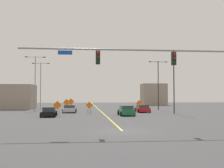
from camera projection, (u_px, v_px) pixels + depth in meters
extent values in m
plane|color=#444447|center=(122.00, 131.00, 21.78)|extent=(180.12, 180.12, 0.00)
cube|color=yellow|center=(95.00, 106.00, 71.51)|extent=(0.16, 100.07, 0.01)
cylinder|color=gray|center=(136.00, 50.00, 22.16)|extent=(18.33, 0.14, 0.14)
cube|color=black|center=(174.00, 59.00, 22.44)|extent=(0.34, 0.32, 1.05)
sphere|color=red|center=(174.00, 54.00, 22.28)|extent=(0.22, 0.22, 0.22)
sphere|color=#3C3106|center=(174.00, 58.00, 22.27)|extent=(0.22, 0.22, 0.22)
sphere|color=black|center=(174.00, 63.00, 22.25)|extent=(0.22, 0.22, 0.22)
cube|color=black|center=(98.00, 58.00, 21.82)|extent=(0.34, 0.32, 1.05)
sphere|color=red|center=(98.00, 53.00, 21.67)|extent=(0.22, 0.22, 0.22)
sphere|color=#3C3106|center=(98.00, 57.00, 21.65)|extent=(0.22, 0.22, 0.22)
sphere|color=black|center=(98.00, 62.00, 21.64)|extent=(0.22, 0.22, 0.22)
cube|color=#1447B7|center=(65.00, 53.00, 21.58)|extent=(1.10, 0.03, 0.32)
cylinder|color=black|center=(174.00, 82.00, 42.12)|extent=(0.16, 0.16, 9.76)
cylinder|color=black|center=(170.00, 50.00, 42.25)|extent=(1.28, 0.08, 0.08)
cube|color=#262628|center=(165.00, 50.00, 42.19)|extent=(0.44, 0.24, 0.14)
cylinder|color=gray|center=(41.00, 86.00, 53.82)|extent=(0.16, 0.16, 9.16)
cylinder|color=gray|center=(37.00, 63.00, 53.94)|extent=(1.44, 0.08, 0.08)
cube|color=#262628|center=(33.00, 63.00, 53.86)|extent=(0.44, 0.24, 0.14)
cylinder|color=gray|center=(45.00, 63.00, 54.08)|extent=(1.44, 0.08, 0.08)
cube|color=#262628|center=(48.00, 63.00, 54.15)|extent=(0.44, 0.24, 0.14)
cylinder|color=black|center=(158.00, 85.00, 54.07)|extent=(0.16, 0.16, 9.49)
cylinder|color=black|center=(154.00, 62.00, 54.18)|extent=(1.61, 0.08, 0.08)
cube|color=#262628|center=(150.00, 62.00, 54.10)|extent=(0.44, 0.24, 0.14)
cylinder|color=black|center=(162.00, 62.00, 54.34)|extent=(1.61, 0.08, 0.08)
cube|color=#262628|center=(166.00, 62.00, 54.42)|extent=(0.44, 0.24, 0.14)
cylinder|color=gray|center=(35.00, 84.00, 50.02)|extent=(0.16, 0.16, 9.87)
cylinder|color=gray|center=(31.00, 57.00, 50.14)|extent=(1.60, 0.08, 0.08)
cube|color=#262628|center=(26.00, 57.00, 50.06)|extent=(0.44, 0.24, 0.14)
cylinder|color=gray|center=(40.00, 57.00, 50.30)|extent=(1.60, 0.08, 0.08)
cube|color=#262628|center=(44.00, 57.00, 50.38)|extent=(0.44, 0.24, 0.14)
cube|color=orange|center=(67.00, 102.00, 53.87)|extent=(1.41, 0.12, 1.41)
cylinder|color=black|center=(65.00, 108.00, 53.78)|extent=(0.05, 0.05, 0.71)
cylinder|color=black|center=(68.00, 108.00, 53.86)|extent=(0.05, 0.05, 0.71)
cube|color=orange|center=(57.00, 105.00, 41.17)|extent=(1.29, 0.15, 1.29)
cylinder|color=black|center=(56.00, 112.00, 41.12)|extent=(0.05, 0.05, 0.70)
cylinder|color=black|center=(59.00, 112.00, 41.13)|extent=(0.05, 0.05, 0.70)
cube|color=orange|center=(71.00, 102.00, 57.87)|extent=(1.39, 0.35, 1.41)
cylinder|color=black|center=(70.00, 107.00, 57.74)|extent=(0.05, 0.05, 0.78)
cylinder|color=black|center=(72.00, 107.00, 57.91)|extent=(0.05, 0.05, 0.78)
cube|color=orange|center=(139.00, 103.00, 50.68)|extent=(1.15, 0.21, 1.16)
cylinder|color=black|center=(138.00, 109.00, 50.65)|extent=(0.05, 0.05, 0.80)
cylinder|color=black|center=(140.00, 109.00, 50.63)|extent=(0.05, 0.05, 0.80)
cube|color=orange|center=(89.00, 105.00, 42.99)|extent=(1.15, 0.08, 1.15)
cylinder|color=black|center=(88.00, 111.00, 42.92)|extent=(0.05, 0.05, 0.67)
cylinder|color=black|center=(91.00, 111.00, 42.98)|extent=(0.05, 0.05, 0.67)
cube|color=red|center=(142.00, 109.00, 46.41)|extent=(1.84, 4.30, 0.63)
cube|color=#333D47|center=(143.00, 106.00, 46.22)|extent=(1.65, 2.57, 0.46)
cylinder|color=black|center=(146.00, 110.00, 48.00)|extent=(0.22, 0.64, 0.64)
cylinder|color=black|center=(135.00, 110.00, 47.80)|extent=(0.22, 0.64, 0.64)
cylinder|color=black|center=(150.00, 111.00, 45.01)|extent=(0.22, 0.64, 0.64)
cylinder|color=black|center=(139.00, 111.00, 44.82)|extent=(0.22, 0.64, 0.64)
cube|color=black|center=(49.00, 113.00, 36.81)|extent=(1.88, 4.31, 0.56)
cube|color=#333D47|center=(49.00, 109.00, 37.05)|extent=(1.63, 1.98, 0.54)
cylinder|color=black|center=(41.00, 115.00, 35.22)|extent=(0.24, 0.65, 0.64)
cylinder|color=black|center=(55.00, 115.00, 35.45)|extent=(0.24, 0.65, 0.64)
cylinder|color=black|center=(43.00, 113.00, 38.17)|extent=(0.24, 0.65, 0.64)
cylinder|color=black|center=(56.00, 113.00, 38.40)|extent=(0.24, 0.65, 0.64)
cube|color=#B7BABF|center=(70.00, 110.00, 45.46)|extent=(1.95, 3.85, 0.60)
cube|color=#333D47|center=(70.00, 106.00, 45.67)|extent=(1.75, 2.22, 0.47)
cylinder|color=black|center=(63.00, 111.00, 44.02)|extent=(0.22, 0.64, 0.64)
cylinder|color=black|center=(75.00, 111.00, 44.21)|extent=(0.22, 0.64, 0.64)
cylinder|color=black|center=(64.00, 110.00, 46.70)|extent=(0.22, 0.64, 0.64)
cylinder|color=black|center=(76.00, 110.00, 46.88)|extent=(0.22, 0.64, 0.64)
cube|color=#196B38|center=(126.00, 112.00, 38.77)|extent=(1.81, 4.16, 0.74)
cube|color=#333D47|center=(126.00, 107.00, 38.59)|extent=(1.62, 2.33, 0.52)
cylinder|color=black|center=(131.00, 112.00, 40.31)|extent=(0.22, 0.64, 0.64)
cylinder|color=black|center=(118.00, 113.00, 40.12)|extent=(0.22, 0.64, 0.64)
cylinder|color=black|center=(134.00, 114.00, 37.42)|extent=(0.22, 0.64, 0.64)
cylinder|color=black|center=(121.00, 114.00, 37.23)|extent=(0.22, 0.64, 0.64)
cube|color=gray|center=(6.00, 97.00, 58.14)|extent=(11.35, 7.30, 5.06)
cube|color=gray|center=(154.00, 94.00, 81.60)|extent=(6.89, 5.62, 6.24)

